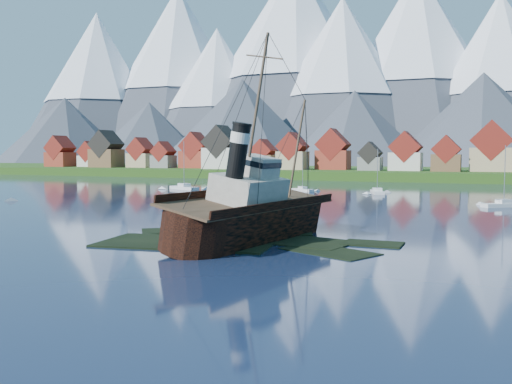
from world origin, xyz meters
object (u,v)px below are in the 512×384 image
at_px(tugboat_wreck, 254,213).
at_px(sailboat_d, 504,206).
at_px(sailboat_c, 184,188).
at_px(sailboat_e, 377,192).
at_px(sailboat_f, 303,190).

relative_size(tugboat_wreck, sailboat_d, 2.57).
relative_size(sailboat_c, sailboat_e, 1.21).
height_order(sailboat_d, sailboat_e, sailboat_d).
height_order(sailboat_e, sailboat_f, sailboat_e).
bearing_deg(sailboat_d, sailboat_f, -158.44).
distance_m(sailboat_c, sailboat_f, 30.46).
distance_m(tugboat_wreck, sailboat_d, 56.44).
xyz_separation_m(sailboat_d, sailboat_f, (-44.54, 24.86, -0.02)).
xyz_separation_m(tugboat_wreck, sailboat_d, (26.22, 49.91, -2.61)).
relative_size(tugboat_wreck, sailboat_c, 2.23).
bearing_deg(sailboat_e, sailboat_f, 161.48).
bearing_deg(sailboat_c, sailboat_d, -77.66).
bearing_deg(tugboat_wreck, sailboat_c, 134.48).
bearing_deg(tugboat_wreck, sailboat_f, 113.48).
distance_m(sailboat_c, sailboat_d, 77.12).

